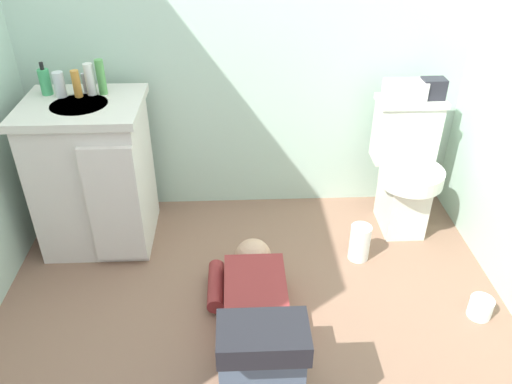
% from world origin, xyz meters
% --- Properties ---
extents(ground_plane, '(2.96, 3.13, 0.04)m').
position_xyz_m(ground_plane, '(0.00, 0.00, -0.02)').
color(ground_plane, '#85624D').
extents(wall_back, '(2.62, 0.08, 2.40)m').
position_xyz_m(wall_back, '(0.00, 1.10, 1.20)').
color(wall_back, '#B1D0BC').
rests_on(wall_back, ground_plane).
extents(toilet, '(0.36, 0.46, 0.75)m').
position_xyz_m(toilet, '(0.89, 0.79, 0.37)').
color(toilet, silver).
rests_on(toilet, ground_plane).
extents(vanity_cabinet, '(0.60, 0.53, 0.82)m').
position_xyz_m(vanity_cabinet, '(-0.82, 0.72, 0.42)').
color(vanity_cabinet, silver).
rests_on(vanity_cabinet, ground_plane).
extents(faucet, '(0.02, 0.02, 0.10)m').
position_xyz_m(faucet, '(-0.83, 0.87, 0.87)').
color(faucet, silver).
rests_on(faucet, vanity_cabinet).
extents(person_plumber, '(0.39, 1.06, 0.52)m').
position_xyz_m(person_plumber, '(0.01, -0.13, 0.18)').
color(person_plumber, maroon).
rests_on(person_plumber, ground_plane).
extents(tissue_box, '(0.22, 0.11, 0.10)m').
position_xyz_m(tissue_box, '(0.84, 0.88, 0.80)').
color(tissue_box, silver).
rests_on(tissue_box, toilet).
extents(toiletry_bag, '(0.12, 0.09, 0.11)m').
position_xyz_m(toiletry_bag, '(0.99, 0.88, 0.81)').
color(toiletry_bag, '#26262D').
rests_on(toiletry_bag, toilet).
extents(soap_dispenser, '(0.06, 0.06, 0.17)m').
position_xyz_m(soap_dispenser, '(-1.02, 0.85, 0.89)').
color(soap_dispenser, '#40A564').
rests_on(soap_dispenser, vanity_cabinet).
extents(bottle_clear, '(0.05, 0.05, 0.13)m').
position_xyz_m(bottle_clear, '(-0.94, 0.81, 0.88)').
color(bottle_clear, silver).
rests_on(bottle_clear, vanity_cabinet).
extents(bottle_amber, '(0.04, 0.04, 0.14)m').
position_xyz_m(bottle_amber, '(-0.85, 0.81, 0.89)').
color(bottle_amber, '#CE8935').
rests_on(bottle_amber, vanity_cabinet).
extents(bottle_white, '(0.05, 0.05, 0.16)m').
position_xyz_m(bottle_white, '(-0.79, 0.84, 0.90)').
color(bottle_white, white).
rests_on(bottle_white, vanity_cabinet).
extents(bottle_green, '(0.04, 0.04, 0.18)m').
position_xyz_m(bottle_green, '(-0.73, 0.84, 0.91)').
color(bottle_green, '#539D4E').
rests_on(bottle_green, vanity_cabinet).
extents(paper_towel_roll, '(0.11, 0.11, 0.21)m').
position_xyz_m(paper_towel_roll, '(0.59, 0.47, 0.10)').
color(paper_towel_roll, white).
rests_on(paper_towel_roll, ground_plane).
extents(toilet_paper_roll, '(0.11, 0.11, 0.10)m').
position_xyz_m(toilet_paper_roll, '(1.07, 0.02, 0.05)').
color(toilet_paper_roll, white).
rests_on(toilet_paper_roll, ground_plane).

